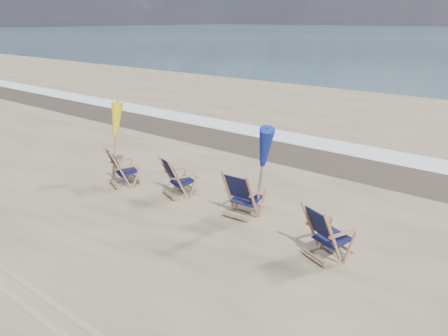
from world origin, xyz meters
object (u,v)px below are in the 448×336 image
object	(u,v)px
beach_chair_0	(120,171)
beach_chair_1	(177,181)
umbrella_yellow	(113,123)
beach_chair_3	(332,240)
umbrella_blue	(262,143)
beach_chair_2	(252,199)

from	to	relation	value
beach_chair_0	beach_chair_1	distance (m)	1.62
beach_chair_1	umbrella_yellow	xyz separation A→B (m)	(-2.32, 0.06, 1.00)
beach_chair_3	umbrella_blue	world-z (taller)	umbrella_blue
beach_chair_2	beach_chair_3	xyz separation A→B (m)	(2.06, -0.58, -0.01)
umbrella_yellow	umbrella_blue	bearing A→B (deg)	3.47
beach_chair_3	umbrella_blue	xyz separation A→B (m)	(-1.98, 0.75, 1.16)
beach_chair_1	beach_chair_3	world-z (taller)	beach_chair_3
beach_chair_0	umbrella_yellow	size ratio (longest dim) A/B	0.50
beach_chair_3	umbrella_blue	distance (m)	2.41
beach_chair_1	umbrella_yellow	size ratio (longest dim) A/B	0.50
beach_chair_0	beach_chair_1	size ratio (longest dim) A/B	1.01
umbrella_yellow	beach_chair_0	bearing A→B (deg)	-31.80
beach_chair_1	umbrella_yellow	world-z (taller)	umbrella_yellow
beach_chair_0	beach_chair_3	size ratio (longest dim) A/B	0.97
beach_chair_1	beach_chair_2	xyz separation A→B (m)	(1.99, 0.15, 0.04)
beach_chair_1	umbrella_blue	xyz separation A→B (m)	(2.07, 0.33, 1.18)
beach_chair_0	beach_chair_3	xyz separation A→B (m)	(5.62, -0.02, 0.02)
beach_chair_0	umbrella_blue	distance (m)	3.90
beach_chair_0	beach_chair_2	bearing A→B (deg)	-149.80
beach_chair_3	beach_chair_0	bearing A→B (deg)	21.89
beach_chair_2	umbrella_yellow	world-z (taller)	umbrella_yellow
umbrella_yellow	umbrella_blue	world-z (taller)	umbrella_blue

